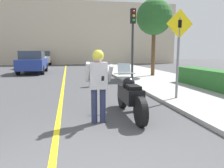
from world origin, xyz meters
TOP-DOWN VIEW (x-y plane):
  - sidewalk_curb at (4.80, 4.00)m, footprint 4.40×44.00m
  - road_center_line at (-0.60, 6.00)m, footprint 0.12×36.00m
  - building_backdrop at (0.00, 26.00)m, footprint 28.00×1.20m
  - motorcycle at (1.21, 2.63)m, footprint 0.62×2.34m
  - person_biker at (0.34, 2.23)m, footprint 0.59×0.47m
  - crossing_sign at (3.18, 3.92)m, footprint 0.91×0.08m
  - traffic_light at (3.09, 8.76)m, footprint 0.26×0.30m
  - hedge_row at (5.60, 5.14)m, footprint 0.90×5.08m
  - street_tree at (5.01, 10.60)m, footprint 2.21×2.21m
  - parked_car_blue at (-2.96, 14.78)m, footprint 1.88×4.20m
  - parked_car_silver at (-3.56, 20.23)m, footprint 1.88×4.20m
  - parked_car_white at (-3.29, 25.88)m, footprint 1.88×4.20m

SIDE VIEW (x-z plane):
  - road_center_line at x=-0.60m, z-range 0.00..0.01m
  - sidewalk_curb at x=4.80m, z-range 0.00..0.11m
  - hedge_row at x=5.60m, z-range 0.11..0.88m
  - motorcycle at x=1.21m, z-range -0.14..1.18m
  - parked_car_blue at x=-2.96m, z-range 0.02..1.70m
  - parked_car_silver at x=-3.56m, z-range 0.02..1.70m
  - parked_car_white at x=-3.29m, z-range 0.02..1.70m
  - person_biker at x=0.34m, z-range 0.19..1.87m
  - crossing_sign at x=3.18m, z-range 0.40..3.26m
  - traffic_light at x=3.09m, z-range 0.84..4.59m
  - street_tree at x=5.01m, z-range 1.35..6.11m
  - building_backdrop at x=0.00m, z-range 0.00..7.87m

